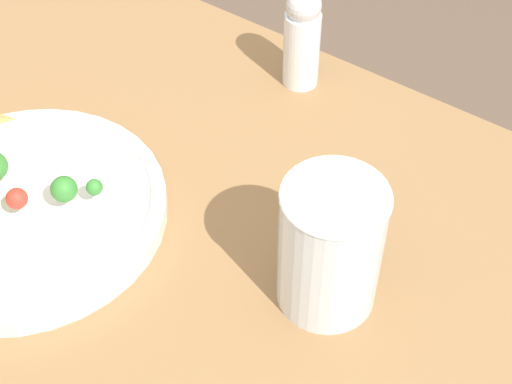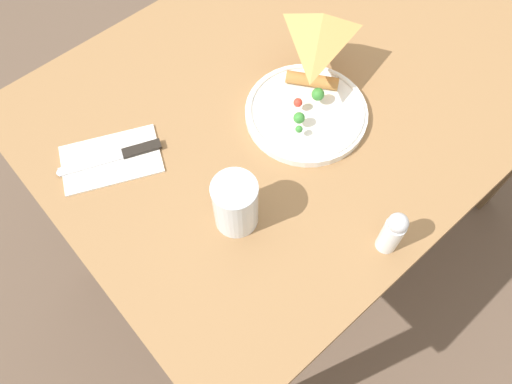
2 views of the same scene
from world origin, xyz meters
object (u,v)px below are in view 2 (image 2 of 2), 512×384
Objects in this scene: napkin_folded at (111,159)px; milk_glass at (236,206)px; plate_pizza at (306,111)px; salt_shaker at (393,232)px; butter_knife at (116,156)px; dining_table at (320,104)px.

milk_glass is at bearing 111.63° from napkin_folded.
milk_glass is (0.23, 0.08, 0.03)m from plate_pizza.
milk_glass is 0.26m from napkin_folded.
salt_shaker is at bearing 119.67° from napkin_folded.
butter_knife is at bearing -60.99° from salt_shaker.
plate_pizza is 1.13× the size of napkin_folded.
salt_shaker is (-0.25, 0.43, 0.05)m from napkin_folded.
dining_table is at bearing 166.86° from napkin_folded.
plate_pizza is 2.12× the size of milk_glass.
milk_glass reaches higher than plate_pizza.
milk_glass is at bearing 132.02° from butter_knife.
butter_knife reaches higher than napkin_folded.
napkin_folded is 0.50m from salt_shaker.
milk_glass is at bearing -52.09° from salt_shaker.
salt_shaker is (0.08, 0.27, 0.04)m from plate_pizza.
salt_shaker is (0.19, 0.33, 0.16)m from dining_table.
dining_table is 11.66× the size of salt_shaker.
napkin_folded reaches higher than dining_table.
napkin_folded is at bearing 0.00° from butter_knife.
dining_table is 0.41m from milk_glass.
dining_table is at bearing -171.05° from butter_knife.
plate_pizza is 2.28× the size of salt_shaker.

